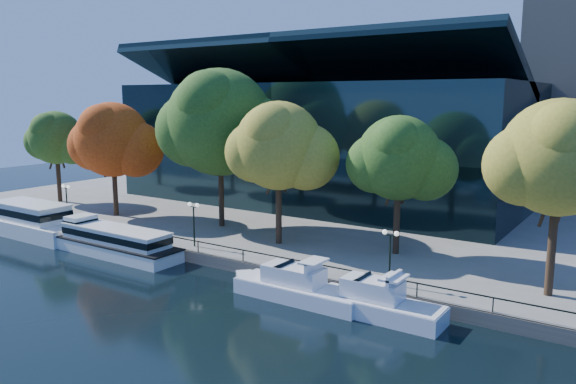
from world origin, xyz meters
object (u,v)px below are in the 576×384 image
Objects in this scene: large_vessel at (28,220)px; lamp_2 at (390,245)px; tree_2 at (221,125)px; cruiser_near at (294,286)px; tree_4 at (400,160)px; lamp_1 at (194,214)px; tour_boat at (109,240)px; tree_5 at (561,160)px; tree_3 at (280,148)px; cruiser_far at (372,301)px; tree_1 at (113,141)px; tree_0 at (56,139)px; lamp_0 at (66,194)px.

lamp_2 is at bearing 5.09° from large_vessel.
cruiser_near is at bearing -35.12° from tree_2.
tree_4 reaches higher than lamp_1.
tour_boat is 38.31m from tree_5.
tree_3 is at bearing -15.52° from tree_2.
large_vessel is at bearing -171.33° from tree_5.
tree_2 is at bearing 112.13° from lamp_1.
tree_5 is (12.84, -3.93, 1.13)m from tree_4.
large_vessel is 1.22× the size of tree_5.
tree_3 is 23.26m from tree_5.
cruiser_far is (26.84, -0.16, -0.32)m from tour_boat.
cruiser_near is at bearing -103.19° from tree_4.
tree_1 is at bearing 166.44° from cruiser_far.
tour_boat is (13.14, -0.06, -0.23)m from large_vessel.
tree_3 reaches higher than lamp_2.
tree_2 is 1.37× the size of tree_4.
tour_boat is at bearing -24.60° from tree_0.
lamp_1 reaches higher than cruiser_far.
tree_3 is at bearing 11.82° from lamp_0.
lamp_1 is at bearing 163.41° from cruiser_near.
tree_1 is 3.19× the size of lamp_1.
cruiser_near is 2.71× the size of lamp_0.
lamp_1 is (29.94, -6.76, -5.14)m from tree_0.
lamp_0 is 18.70m from lamp_1.
lamp_1 is (20.49, 3.52, 2.42)m from large_vessel.
lamp_1 reaches higher than cruiser_near.
cruiser_near is 0.85× the size of tree_1.
tree_5 is at bearing 38.94° from cruiser_far.
lamp_0 reaches higher than cruiser_far.
tree_1 is 18.30m from lamp_1.
tree_3 is 25.80m from lamp_0.
tree_4 is at bearing 76.81° from cruiser_near.
cruiser_far is 15.45m from tree_5.
tree_1 is 33.11m from tree_4.
tree_4 is 0.89× the size of tree_5.
tree_3 reaches higher than tree_1.
cruiser_near is at bearing -7.11° from lamp_0.
tree_2 reaches higher than tour_boat.
large_vessel is 28.98m from tree_3.
tree_2 is (26.84, 0.88, 2.48)m from tree_0.
tree_2 reaches higher than tree_4.
tree_1 is 1.08× the size of tree_4.
tree_5 is at bearing -2.73° from tree_3.
cruiser_far is at bearing -26.72° from tree_2.
lamp_2 is (35.74, -5.00, -5.52)m from tree_1.
tree_2 is (-16.56, 11.65, 10.62)m from cruiser_near.
tree_1 is 36.51m from lamp_2.
tour_boat is at bearing -17.51° from lamp_0.
tree_0 is (-49.43, 10.50, 8.10)m from cruiser_far.
large_vessel is at bearing -174.91° from lamp_2.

